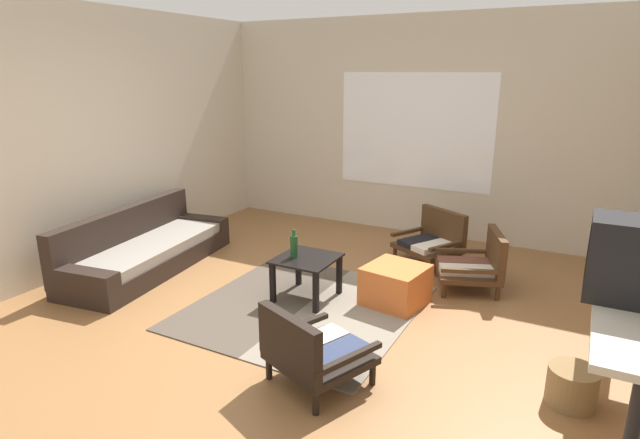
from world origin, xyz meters
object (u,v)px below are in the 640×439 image
armchair_striped_foreground (311,350)px  armchair_corner (476,263)px  clay_vase (636,251)px  wicker_basket (572,386)px  ottoman_orange (395,285)px  coffee_table (307,266)px  couch (145,250)px  armchair_by_window (433,239)px  console_shelf (632,307)px  glass_bottle (294,246)px

armchair_striped_foreground → armchair_corner: armchair_corner is taller
clay_vase → wicker_basket: clay_vase is taller
ottoman_orange → coffee_table: bearing=-159.2°
couch → armchair_striped_foreground: (2.61, -1.05, 0.06)m
couch → armchair_striped_foreground: couch is taller
armchair_striped_foreground → wicker_basket: armchair_striped_foreground is taller
armchair_by_window → console_shelf: console_shelf is taller
couch → ottoman_orange: couch is taller
couch → coffee_table: 1.91m
armchair_striped_foreground → glass_bottle: glass_bottle is taller
armchair_by_window → wicker_basket: armchair_by_window is taller
couch → armchair_by_window: bearing=31.9°
coffee_table → clay_vase: size_ratio=1.60×
coffee_table → armchair_by_window: armchair_by_window is taller
console_shelf → armchair_corner: bearing=124.2°
armchair_corner → console_shelf: bearing=-55.8°
armchair_corner → clay_vase: bearing=-49.9°
armchair_by_window → armchair_corner: bearing=-42.3°
coffee_table → wicker_basket: (2.25, -0.58, -0.20)m
ottoman_orange → glass_bottle: glass_bottle is taller
coffee_table → ottoman_orange: bearing=20.8°
wicker_basket → coffee_table: bearing=165.5°
ottoman_orange → clay_vase: clay_vase is taller
coffee_table → glass_bottle: bearing=-158.9°
ottoman_orange → glass_bottle: size_ratio=1.92×
console_shelf → glass_bottle: console_shelf is taller
ottoman_orange → glass_bottle: (-0.86, -0.33, 0.33)m
glass_bottle → wicker_basket: bearing=-12.9°
coffee_table → armchair_by_window: size_ratio=0.67×
couch → wicker_basket: size_ratio=6.99×
ottoman_orange → glass_bottle: bearing=-159.2°
armchair_by_window → clay_vase: (1.74, -1.90, 0.75)m
glass_bottle → wicker_basket: 2.45m
couch → coffee_table: size_ratio=3.95×
coffee_table → armchair_corner: (1.32, 0.98, -0.07)m
console_shelf → clay_vase: bearing=90.0°
armchair_corner → wicker_basket: size_ratio=2.52×
couch → armchair_by_window: 3.11m
armchair_by_window → armchair_striped_foreground: (-0.03, -2.69, 0.01)m
glass_bottle → armchair_striped_foreground: bearing=-54.6°
armchair_by_window → armchair_corner: armchair_corner is taller
coffee_table → clay_vase: clay_vase is taller
armchair_striped_foreground → glass_bottle: 1.43m
couch → glass_bottle: (1.80, 0.10, 0.31)m
armchair_by_window → glass_bottle: (-0.85, -1.55, 0.26)m
armchair_corner → ottoman_orange: (-0.57, -0.69, -0.08)m
coffee_table → console_shelf: bearing=-16.2°
armchair_striped_foreground → armchair_corner: (0.62, 2.16, -0.01)m
coffee_table → clay_vase: 2.60m
glass_bottle → console_shelf: bearing=-14.7°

